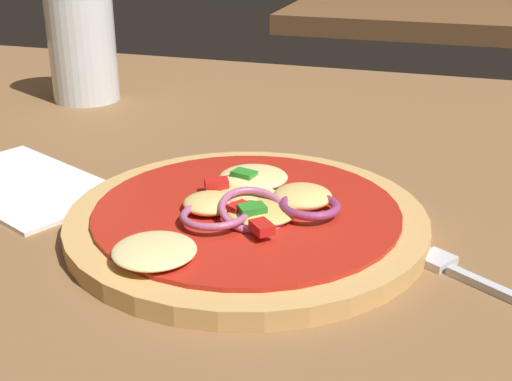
{
  "coord_description": "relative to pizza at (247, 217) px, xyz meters",
  "views": [
    {
      "loc": [
        0.09,
        -0.37,
        0.24
      ],
      "look_at": [
        -0.04,
        0.03,
        0.06
      ],
      "focal_mm": 47.66,
      "sensor_mm": 36.0,
      "label": 1
    }
  ],
  "objects": [
    {
      "name": "dining_table",
      "position": [
        0.04,
        -0.01,
        -0.03
      ],
      "size": [
        1.38,
        0.99,
        0.04
      ],
      "color": "brown",
      "rests_on": "ground"
    },
    {
      "name": "beer_glass",
      "position": [
        -0.27,
        0.26,
        0.05
      ],
      "size": [
        0.07,
        0.07,
        0.13
      ],
      "color": "silver",
      "rests_on": "dining_table"
    },
    {
      "name": "pizza",
      "position": [
        0.0,
        0.0,
        0.0
      ],
      "size": [
        0.24,
        0.24,
        0.03
      ],
      "color": "tan",
      "rests_on": "dining_table"
    },
    {
      "name": "fork",
      "position": [
        0.16,
        -0.04,
        -0.01
      ],
      "size": [
        0.17,
        0.11,
        0.01
      ],
      "color": "silver",
      "rests_on": "dining_table"
    },
    {
      "name": "background_table",
      "position": [
        0.17,
        1.15,
        -0.03
      ],
      "size": [
        0.85,
        0.49,
        0.04
      ],
      "color": "brown",
      "rests_on": "ground"
    },
    {
      "name": "napkin",
      "position": [
        -0.19,
        0.02,
        -0.01
      ],
      "size": [
        0.18,
        0.15,
        0.0
      ],
      "color": "white",
      "rests_on": "dining_table"
    }
  ]
}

